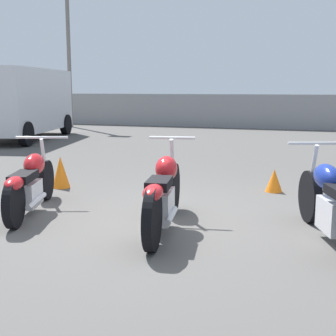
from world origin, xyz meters
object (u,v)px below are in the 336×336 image
traffic_cone_far (274,181)px  motorcycle_slot_1 (164,194)px  motorcycle_slot_2 (332,203)px  traffic_cone_near (61,172)px  motorcycle_slot_0 (30,183)px  light_pole_left (68,34)px  parked_van (20,101)px

traffic_cone_far → motorcycle_slot_1: bearing=-112.1°
motorcycle_slot_2 → traffic_cone_near: motorcycle_slot_2 is taller
motorcycle_slot_0 → traffic_cone_far: bearing=20.4°
motorcycle_slot_0 → motorcycle_slot_1: bearing=-23.4°
motorcycle_slot_1 → traffic_cone_near: (-2.38, 1.72, -0.17)m
light_pole_left → traffic_cone_far: (9.44, -10.17, -3.63)m
parked_van → traffic_cone_near: bearing=-62.2°
motorcycle_slot_2 → parked_van: parked_van is taller
motorcycle_slot_1 → motorcycle_slot_2: (1.84, 0.20, -0.01)m
motorcycle_slot_2 → parked_van: 12.05m
motorcycle_slot_1 → motorcycle_slot_2: size_ratio=1.10×
light_pole_left → motorcycle_slot_2: (10.27, -12.47, -3.39)m
motorcycle_slot_2 → light_pole_left: bearing=110.3°
motorcycle_slot_0 → motorcycle_slot_1: motorcycle_slot_1 is taller
motorcycle_slot_2 → motorcycle_slot_1: bearing=167.0°
motorcycle_slot_0 → parked_van: size_ratio=0.39×
motorcycle_slot_2 → traffic_cone_near: 4.48m
parked_van → motorcycle_slot_2: bearing=-51.3°
light_pole_left → traffic_cone_near: (6.05, -10.95, -3.55)m
light_pole_left → motorcycle_slot_2: size_ratio=3.25×
parked_van → traffic_cone_far: 10.07m
traffic_cone_near → traffic_cone_far: bearing=12.9°
motorcycle_slot_1 → motorcycle_slot_2: motorcycle_slot_1 is taller
light_pole_left → motorcycle_slot_0: 14.49m
parked_van → light_pole_left: bearing=89.4°
motorcycle_slot_2 → traffic_cone_far: (-0.82, 2.30, -0.24)m
traffic_cone_near → motorcycle_slot_2: bearing=-19.8°
motorcycle_slot_0 → traffic_cone_far: motorcycle_slot_0 is taller
motorcycle_slot_0 → traffic_cone_far: (2.92, 2.31, -0.22)m
parked_van → traffic_cone_far: size_ratio=13.72×
motorcycle_slot_2 → traffic_cone_far: bearing=90.6°
light_pole_left → parked_van: bearing=-78.7°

